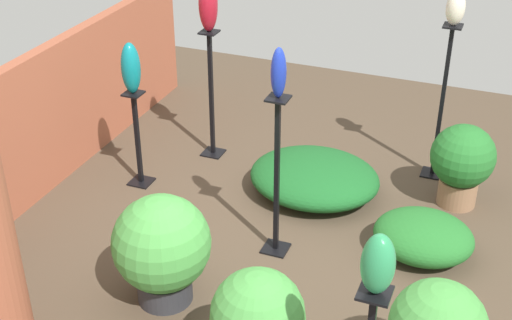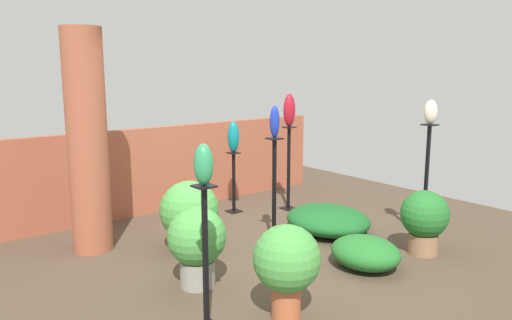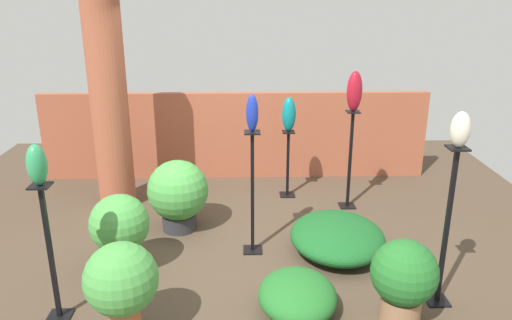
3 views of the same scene
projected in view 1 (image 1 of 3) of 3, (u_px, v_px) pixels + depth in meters
The scene contains 15 objects.
ground_plane at pixel (262, 263), 5.55m from camera, with size 8.00×8.00×0.00m, color #4C3D2D.
brick_wall_back at pixel (14, 141), 5.94m from camera, with size 5.60×0.12×1.27m, color #9E5138.
pedestal_cobalt at pixel (277, 184), 5.40m from camera, with size 0.20×0.20×1.33m.
pedestal_teal at pixel (138, 143), 6.39m from camera, with size 0.20×0.20×0.91m.
pedestal_ruby at pixel (211, 100), 6.78m from camera, with size 0.20×0.20×1.27m.
pedestal_ivory at pixel (441, 109), 6.39m from camera, with size 0.20×0.20×1.46m.
art_vase_cobalt at pixel (279, 73), 4.95m from camera, with size 0.12×0.11×0.38m, color #192D9E.
art_vase_teal at pixel (131, 68), 6.03m from camera, with size 0.18×0.16×0.46m, color #0F727A.
art_vase_jade at pixel (378, 264), 3.30m from camera, with size 0.15×0.16×0.33m, color #2D9356.
art_vase_ruby at pixel (208, 5), 6.32m from camera, with size 0.19×0.17×0.49m, color maroon.
art_vase_ivory at pixel (456, 8), 5.92m from camera, with size 0.16×0.16×0.30m, color beige.
potted_plant_mid_left at pixel (462, 161), 6.08m from camera, with size 0.55×0.55×0.75m.
potted_plant_mid_right at pixel (162, 247), 4.97m from camera, with size 0.70×0.70×0.84m.
foliage_bed_east at pixel (423, 236), 5.56m from camera, with size 0.68×0.78×0.34m, color #236B28.
foliage_bed_west at pixel (314, 177), 6.34m from camera, with size 1.00×1.16×0.34m, color #195923.
Camera 1 is at (-4.13, -1.58, 3.44)m, focal length 50.00 mm.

